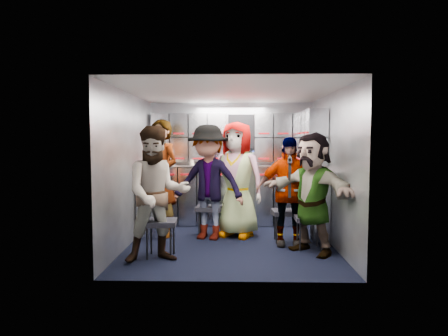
{
  "coord_description": "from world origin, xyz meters",
  "views": [
    {
      "loc": [
        0.04,
        -5.49,
        1.45
      ],
      "look_at": [
        -0.1,
        0.35,
        1.04
      ],
      "focal_mm": 32.0,
      "sensor_mm": 36.0,
      "label": 1
    }
  ],
  "objects_px": {
    "jump_seat_mid_right": "(286,214)",
    "attendant_arc_b": "(208,182)",
    "attendant_arc_a": "(157,194)",
    "attendant_arc_c": "(237,179)",
    "jump_seat_center": "(237,205)",
    "jump_seat_near_right": "(309,220)",
    "attendant_arc_e": "(312,193)",
    "attendant_arc_d": "(288,192)",
    "jump_seat_near_left": "(161,224)",
    "jump_seat_mid_left": "(209,210)",
    "attendant_standing": "(161,178)"
  },
  "relations": [
    {
      "from": "jump_seat_mid_left",
      "to": "attendant_arc_c",
      "type": "xyz_separation_m",
      "value": [
        0.42,
        0.01,
        0.46
      ]
    },
    {
      "from": "jump_seat_mid_left",
      "to": "attendant_arc_c",
      "type": "height_order",
      "value": "attendant_arc_c"
    },
    {
      "from": "jump_seat_center",
      "to": "attendant_arc_e",
      "type": "xyz_separation_m",
      "value": [
        0.96,
        -1.06,
        0.34
      ]
    },
    {
      "from": "attendant_arc_b",
      "to": "jump_seat_center",
      "type": "bearing_deg",
      "value": 57.46
    },
    {
      "from": "jump_seat_center",
      "to": "attendant_standing",
      "type": "bearing_deg",
      "value": -169.89
    },
    {
      "from": "jump_seat_near_right",
      "to": "attendant_arc_e",
      "type": "height_order",
      "value": "attendant_arc_e"
    },
    {
      "from": "jump_seat_mid_left",
      "to": "attendant_arc_e",
      "type": "relative_size",
      "value": 0.29
    },
    {
      "from": "attendant_arc_c",
      "to": "jump_seat_mid_right",
      "type": "bearing_deg",
      "value": -2.42
    },
    {
      "from": "jump_seat_near_right",
      "to": "attendant_arc_a",
      "type": "height_order",
      "value": "attendant_arc_a"
    },
    {
      "from": "jump_seat_mid_left",
      "to": "attendant_arc_d",
      "type": "height_order",
      "value": "attendant_arc_d"
    },
    {
      "from": "jump_seat_near_left",
      "to": "jump_seat_center",
      "type": "xyz_separation_m",
      "value": [
        0.95,
        1.29,
        0.03
      ]
    },
    {
      "from": "jump_seat_mid_right",
      "to": "attendant_arc_d",
      "type": "relative_size",
      "value": 0.31
    },
    {
      "from": "jump_seat_near_left",
      "to": "attendant_arc_a",
      "type": "relative_size",
      "value": 0.29
    },
    {
      "from": "jump_seat_mid_right",
      "to": "attendant_arc_b",
      "type": "height_order",
      "value": "attendant_arc_b"
    },
    {
      "from": "jump_seat_mid_left",
      "to": "attendant_arc_c",
      "type": "bearing_deg",
      "value": 0.75
    },
    {
      "from": "jump_seat_mid_right",
      "to": "attendant_arc_b",
      "type": "bearing_deg",
      "value": 172.6
    },
    {
      "from": "jump_seat_mid_right",
      "to": "jump_seat_center",
      "type": "bearing_deg",
      "value": 143.72
    },
    {
      "from": "jump_seat_mid_left",
      "to": "attendant_arc_c",
      "type": "relative_size",
      "value": 0.26
    },
    {
      "from": "jump_seat_mid_right",
      "to": "attendant_arc_e",
      "type": "relative_size",
      "value": 0.29
    },
    {
      "from": "jump_seat_near_right",
      "to": "attendant_arc_a",
      "type": "bearing_deg",
      "value": -162.8
    },
    {
      "from": "attendant_arc_a",
      "to": "jump_seat_near_left",
      "type": "bearing_deg",
      "value": 72.13
    },
    {
      "from": "attendant_arc_d",
      "to": "attendant_arc_e",
      "type": "distance_m",
      "value": 0.46
    },
    {
      "from": "jump_seat_center",
      "to": "jump_seat_mid_right",
      "type": "relative_size",
      "value": 1.09
    },
    {
      "from": "jump_seat_near_left",
      "to": "attendant_arc_b",
      "type": "height_order",
      "value": "attendant_arc_b"
    },
    {
      "from": "attendant_arc_b",
      "to": "attendant_arc_e",
      "type": "bearing_deg",
      "value": -10.42
    },
    {
      "from": "jump_seat_center",
      "to": "jump_seat_near_left",
      "type": "bearing_deg",
      "value": -126.39
    },
    {
      "from": "attendant_arc_a",
      "to": "attendant_arc_d",
      "type": "relative_size",
      "value": 1.09
    },
    {
      "from": "attendant_arc_c",
      "to": "attendant_arc_d",
      "type": "relative_size",
      "value": 1.16
    },
    {
      "from": "jump_seat_center",
      "to": "attendant_arc_b",
      "type": "distance_m",
      "value": 0.68
    },
    {
      "from": "jump_seat_near_left",
      "to": "jump_seat_near_right",
      "type": "relative_size",
      "value": 1.06
    },
    {
      "from": "attendant_arc_b",
      "to": "attendant_arc_d",
      "type": "height_order",
      "value": "attendant_arc_b"
    },
    {
      "from": "attendant_arc_b",
      "to": "jump_seat_near_right",
      "type": "bearing_deg",
      "value": -4.15
    },
    {
      "from": "attendant_standing",
      "to": "jump_seat_mid_right",
      "type": "bearing_deg",
      "value": 26.92
    },
    {
      "from": "attendant_standing",
      "to": "attendant_arc_a",
      "type": "height_order",
      "value": "attendant_standing"
    },
    {
      "from": "jump_seat_mid_left",
      "to": "attendant_standing",
      "type": "distance_m",
      "value": 0.87
    },
    {
      "from": "attendant_arc_c",
      "to": "jump_seat_center",
      "type": "bearing_deg",
      "value": 112.99
    },
    {
      "from": "jump_seat_near_right",
      "to": "attendant_arc_b",
      "type": "xyz_separation_m",
      "value": [
        -1.38,
        0.52,
        0.45
      ]
    },
    {
      "from": "attendant_arc_a",
      "to": "attendant_arc_b",
      "type": "height_order",
      "value": "attendant_arc_b"
    },
    {
      "from": "jump_seat_center",
      "to": "attendant_arc_e",
      "type": "relative_size",
      "value": 0.32
    },
    {
      "from": "attendant_arc_a",
      "to": "attendant_arc_c",
      "type": "bearing_deg",
      "value": 35.74
    },
    {
      "from": "attendant_arc_a",
      "to": "attendant_arc_b",
      "type": "xyz_separation_m",
      "value": [
        0.53,
        1.11,
        0.03
      ]
    },
    {
      "from": "jump_seat_near_right",
      "to": "attendant_arc_c",
      "type": "xyz_separation_m",
      "value": [
        -0.96,
        0.7,
        0.47
      ]
    },
    {
      "from": "jump_seat_near_right",
      "to": "attendant_arc_e",
      "type": "relative_size",
      "value": 0.28
    },
    {
      "from": "attendant_arc_e",
      "to": "jump_seat_near_right",
      "type": "bearing_deg",
      "value": 139.83
    },
    {
      "from": "jump_seat_mid_left",
      "to": "attendant_arc_a",
      "type": "height_order",
      "value": "attendant_arc_a"
    },
    {
      "from": "attendant_arc_c",
      "to": "attendant_arc_d",
      "type": "bearing_deg",
      "value": -13.29
    },
    {
      "from": "attendant_arc_a",
      "to": "attendant_arc_e",
      "type": "relative_size",
      "value": 1.04
    },
    {
      "from": "jump_seat_center",
      "to": "attendant_arc_d",
      "type": "relative_size",
      "value": 0.33
    },
    {
      "from": "attendant_arc_d",
      "to": "attendant_arc_e",
      "type": "bearing_deg",
      "value": -51.45
    },
    {
      "from": "attendant_arc_b",
      "to": "attendant_arc_e",
      "type": "height_order",
      "value": "attendant_arc_b"
    }
  ]
}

